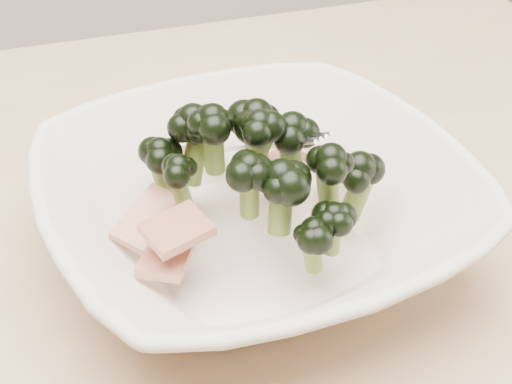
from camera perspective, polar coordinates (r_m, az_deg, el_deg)
dining_table at (r=0.61m, az=-11.81°, el=-12.40°), size 1.20×0.80×0.75m
broccoli_dish at (r=0.51m, az=0.01°, el=-0.81°), size 0.33×0.33×0.12m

